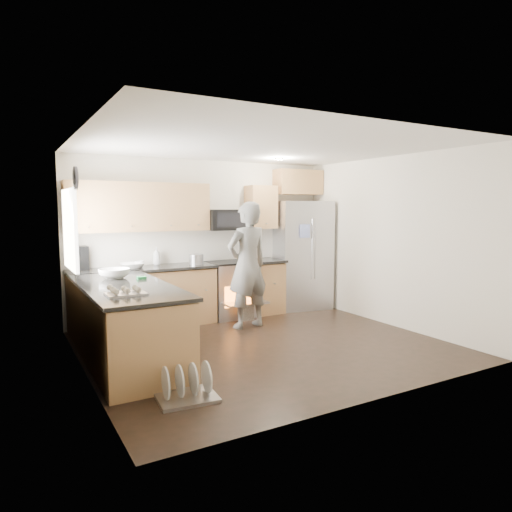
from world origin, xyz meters
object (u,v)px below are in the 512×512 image
stove_range (232,276)px  refrigerator (301,255)px  dish_rack (187,390)px  person (247,265)px

stove_range → refrigerator: refrigerator is taller
dish_rack → stove_range: bearing=56.1°
stove_range → person: 0.80m
stove_range → person: (-0.10, -0.74, 0.28)m
person → dish_rack: 2.84m
stove_range → person: bearing=-97.7°
refrigerator → person: 1.70m
person → dish_rack: (-1.77, -2.05, -0.86)m
refrigerator → person: bearing=-143.7°
stove_range → refrigerator: size_ratio=0.92×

